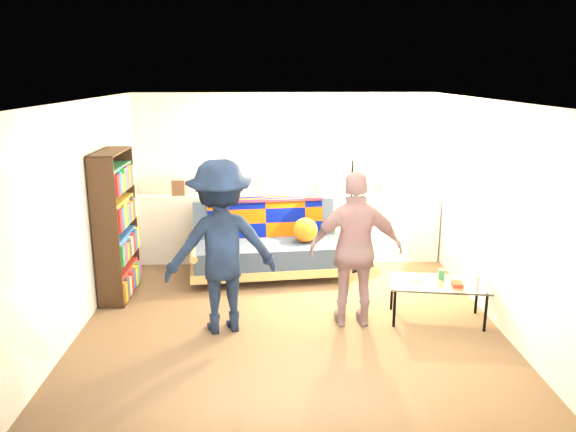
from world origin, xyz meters
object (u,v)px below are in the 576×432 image
object	(u,v)px
bookshelf	(116,230)
floor_lamp	(352,190)
futon_sofa	(269,245)
coffee_table	(438,285)
person_right	(356,250)
person_left	(221,247)

from	to	relation	value
bookshelf	floor_lamp	xyz separation A→B (m)	(2.98, 0.79, 0.31)
futon_sofa	coffee_table	bearing A→B (deg)	-39.02
futon_sofa	floor_lamp	bearing A→B (deg)	7.11
floor_lamp	person_right	size ratio (longest dim) A/B	0.96
futon_sofa	bookshelf	world-z (taller)	bookshelf
floor_lamp	person_right	bearing A→B (deg)	-96.33
coffee_table	bookshelf	bearing A→B (deg)	166.96
bookshelf	floor_lamp	size ratio (longest dim) A/B	1.11
bookshelf	person_left	distance (m)	1.69
floor_lamp	person_right	world-z (taller)	person_right
bookshelf	futon_sofa	bearing A→B (deg)	19.43
futon_sofa	person_right	xyz separation A→B (m)	(0.93, -1.58, 0.43)
futon_sofa	person_right	size ratio (longest dim) A/B	1.28
bookshelf	floor_lamp	distance (m)	3.10
futon_sofa	person_right	world-z (taller)	person_right
floor_lamp	futon_sofa	bearing A→B (deg)	-172.89
person_left	person_right	xyz separation A→B (m)	(1.43, 0.07, -0.07)
floor_lamp	person_left	xyz separation A→B (m)	(-1.62, -1.79, -0.23)
person_left	bookshelf	bearing A→B (deg)	-50.83
futon_sofa	person_right	bearing A→B (deg)	-59.46
bookshelf	coffee_table	bearing A→B (deg)	-13.04
floor_lamp	person_left	size ratio (longest dim) A/B	0.88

